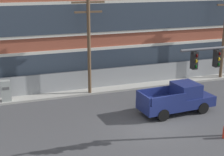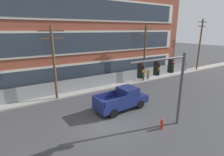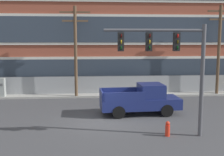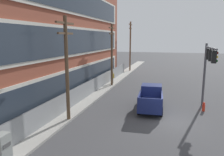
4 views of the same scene
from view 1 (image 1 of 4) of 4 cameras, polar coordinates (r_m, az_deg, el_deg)
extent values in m
plane|color=#424244|center=(21.59, 6.50, -7.91)|extent=(160.00, 160.00, 0.00)
cube|color=#9E9B93|center=(28.20, -0.38, -1.71)|extent=(80.00, 1.80, 0.16)
cube|color=beige|center=(28.35, -1.42, 2.52)|extent=(34.53, 0.10, 2.68)
cube|color=#2D3844|center=(28.29, -1.38, 2.49)|extent=(33.03, 0.06, 2.23)
cube|color=beige|center=(27.69, -1.47, 10.00)|extent=(34.53, 0.10, 2.68)
cube|color=#2D3844|center=(27.63, -1.43, 9.99)|extent=(33.03, 0.06, 2.23)
cube|color=gray|center=(28.97, 3.03, 0.33)|extent=(38.94, 0.04, 1.68)
cylinder|color=#4C4C51|center=(28.75, 3.05, 1.94)|extent=(38.94, 0.05, 0.05)
cylinder|color=#4C4C51|center=(18.77, 17.83, 4.83)|extent=(4.90, 0.14, 0.14)
cube|color=black|center=(18.72, 17.02, 3.14)|extent=(0.28, 0.32, 0.90)
cylinder|color=#4B0807|center=(18.52, 17.41, 3.86)|extent=(0.04, 0.18, 0.18)
cylinder|color=gold|center=(18.58, 17.34, 3.02)|extent=(0.04, 0.18, 0.18)
cylinder|color=#0A4011|center=(18.65, 17.27, 2.18)|extent=(0.04, 0.18, 0.18)
cube|color=black|center=(17.95, 13.51, 2.86)|extent=(0.28, 0.32, 0.90)
cylinder|color=#4B0807|center=(17.75, 13.89, 3.61)|extent=(0.04, 0.18, 0.18)
cylinder|color=gold|center=(17.81, 13.83, 2.73)|extent=(0.04, 0.18, 0.18)
cylinder|color=#0A4011|center=(17.87, 13.77, 1.86)|extent=(0.04, 0.18, 0.18)
cube|color=navy|center=(23.60, 10.63, -3.96)|extent=(5.28, 2.21, 0.70)
cube|color=navy|center=(23.74, 12.20, -1.88)|extent=(1.66, 1.84, 0.90)
cube|color=#283342|center=(24.19, 13.74, -1.63)|extent=(0.15, 1.56, 0.68)
cube|color=navy|center=(23.51, 7.15, -2.25)|extent=(2.59, 0.28, 0.56)
cube|color=navy|center=(22.08, 9.47, -3.60)|extent=(2.59, 0.28, 0.56)
cube|color=navy|center=(22.13, 5.20, -3.39)|extent=(0.21, 1.83, 0.56)
cylinder|color=black|center=(25.24, 12.45, -3.55)|extent=(0.81, 0.31, 0.80)
cylinder|color=black|center=(23.94, 14.86, -4.84)|extent=(0.81, 0.31, 0.80)
cylinder|color=black|center=(23.64, 6.27, -4.64)|extent=(0.81, 0.31, 0.80)
cylinder|color=black|center=(22.25, 8.48, -6.10)|extent=(0.81, 0.31, 0.80)
cube|color=white|center=(25.54, 14.71, -2.39)|extent=(0.07, 0.24, 0.16)
cube|color=white|center=(24.57, 16.60, -3.29)|extent=(0.07, 0.24, 0.16)
cylinder|color=brown|center=(26.05, -3.84, 5.20)|extent=(0.26, 0.26, 7.60)
cube|color=brown|center=(25.62, -3.99, 12.46)|extent=(2.49, 0.14, 0.14)
cube|color=brown|center=(25.67, -3.95, 10.90)|extent=(2.12, 0.14, 0.14)
cylinder|color=brown|center=(31.78, 18.11, 6.64)|extent=(0.26, 0.26, 7.80)
cube|color=#939993|center=(26.06, -17.21, -2.22)|extent=(0.68, 0.51, 1.71)
cube|color=#515151|center=(25.70, -17.24, -1.67)|extent=(0.48, 0.02, 0.20)
camera|label=2|loc=(7.45, 2.16, 3.72)|focal=28.00mm
camera|label=3|loc=(9.22, 57.05, -17.13)|focal=45.00mm
camera|label=4|loc=(18.84, -41.30, 3.89)|focal=35.00mm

